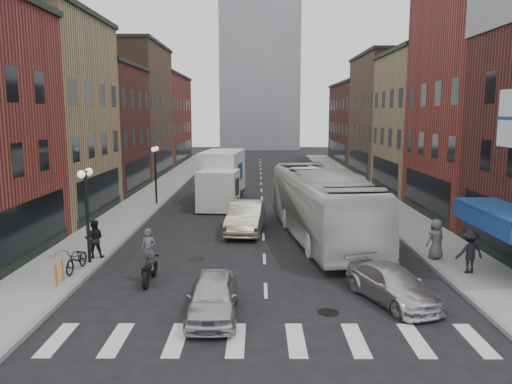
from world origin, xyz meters
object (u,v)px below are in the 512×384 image
Objects in this scene: motorcycle_rider at (149,258)px; sedan_left_far at (246,217)px; streetlamp_near at (86,198)px; box_truck at (221,178)px; bike_rack at (59,273)px; streetlamp_far at (155,164)px; ped_right_a at (470,252)px; transit_bus at (321,205)px; curb_car at (392,284)px; sedan_left_near at (213,296)px; ped_right_c at (436,239)px; ped_left_solo at (94,239)px; parked_bicycle at (77,259)px.

sedan_left_far is at bearing 74.30° from motorcycle_rider.
streetlamp_near reaches higher than box_truck.
sedan_left_far reaches higher than bike_rack.
streetlamp_far is 2.41× the size of ped_right_a.
transit_bus is at bearing 24.15° from streetlamp_near.
bike_rack is 11.98m from curb_car.
sedan_left_far is at bearing 84.70° from sedan_left_near.
motorcycle_rider is 1.23× the size of ped_right_a.
bike_rack is 0.47× the size of ped_right_a.
ped_right_c is at bearing 31.64° from sedan_left_near.
streetlamp_far reaches higher than transit_bus.
motorcycle_rider is 0.54× the size of sedan_left_near.
transit_bus is (10.34, -9.36, -1.13)m from streetlamp_far.
streetlamp_near is 15.46m from box_truck.
transit_bus is 11.05m from sedan_left_near.
box_truck reaches higher than ped_right_c.
streetlamp_far reaches higher than ped_right_c.
transit_bus is at bearing -169.66° from ped_left_solo.
sedan_left_far is at bearing -48.03° from ped_right_a.
ped_left_solo is (-10.34, -3.95, -0.79)m from transit_bus.
sedan_left_far is at bearing -56.32° from ped_right_c.
streetlamp_near is 15.60m from ped_right_a.
parked_bicycle is (-3.10, 0.96, -0.34)m from motorcycle_rider.
streetlamp_far is at bearing -164.19° from box_truck.
transit_bus is at bearing 49.89° from motorcycle_rider.
ped_right_a is at bearing -49.41° from box_truck.
ped_right_c is (3.10, 4.64, 0.41)m from curb_car.
sedan_left_near is at bearing -23.98° from bike_rack.
streetlamp_near is 2.38× the size of ped_right_c.
ped_left_solo is 0.98× the size of ped_right_a.
streetlamp_near is 2.46× the size of ped_left_solo.
transit_bus reaches higher than ped_right_c.
streetlamp_far is 16.87m from bike_rack.
ped_right_c reaches higher than ped_right_a.
ped_right_c is (14.90, 1.81, 0.38)m from parked_bicycle.
streetlamp_near is 0.47× the size of box_truck.
ped_left_solo is (0.10, 1.88, 0.35)m from parked_bicycle.
ped_right_a is at bearing 10.80° from motorcycle_rider.
curb_car is 4.60m from ped_right_a.
ped_left_solo is (-6.45, -5.35, 0.16)m from sedan_left_far.
box_truck is at bearing 77.37° from parked_bicycle.
ped_right_a is (3.72, 2.67, 0.40)m from curb_car.
streetlamp_far is 1.96× the size of motorcycle_rider.
sedan_left_near is (2.69, -3.17, -0.32)m from motorcycle_rider.
streetlamp_far is 15.36m from parked_bicycle.
sedan_left_near is (5.89, -2.62, 0.11)m from bike_rack.
ped_left_solo is (-5.69, 6.01, 0.32)m from sedan_left_near.
streetlamp_far is 20.04m from ped_right_c.
bike_rack is at bearing -90.25° from parked_bicycle.
bike_rack is 6.44m from sedan_left_near.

